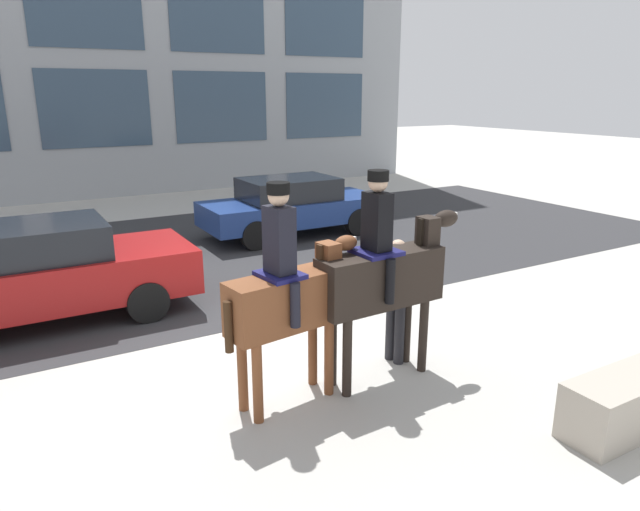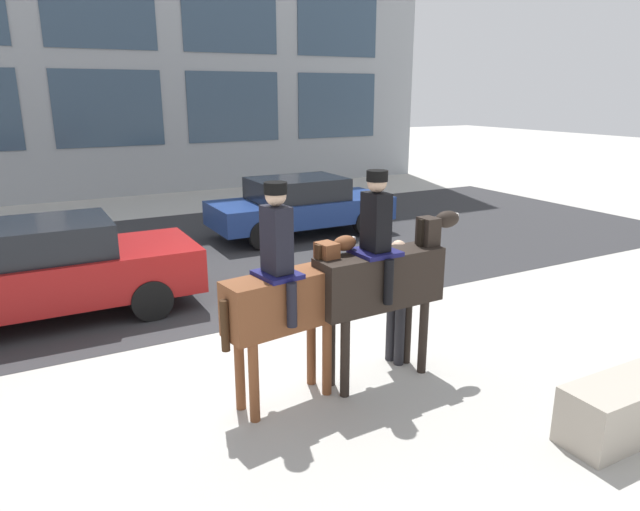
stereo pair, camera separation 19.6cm
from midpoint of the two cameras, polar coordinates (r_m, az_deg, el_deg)
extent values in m
plane|color=#B2AFA8|center=(8.29, -5.63, -8.13)|extent=(80.00, 80.00, 0.00)
cube|color=#2D2D30|center=(12.53, -14.69, -0.14)|extent=(24.00, 8.50, 0.01)
cube|color=#33475B|center=(19.99, -21.77, 13.47)|extent=(3.38, 0.02, 2.41)
cube|color=#33475B|center=(21.06, -10.03, 14.41)|extent=(3.38, 0.02, 2.41)
cube|color=#33475B|center=(22.86, 0.28, 14.75)|extent=(3.38, 0.02, 2.41)
cube|color=#33475B|center=(20.14, -22.71, 22.01)|extent=(3.38, 0.02, 2.41)
cube|color=#33475B|center=(21.20, -10.45, 22.55)|extent=(3.38, 0.02, 2.41)
cube|color=#33475B|center=(22.99, 0.30, 22.27)|extent=(3.38, 0.02, 2.41)
cube|color=brown|center=(6.18, -4.36, -4.65)|extent=(1.38, 0.62, 0.60)
cylinder|color=brown|center=(6.85, -1.57, -9.32)|extent=(0.11, 0.11, 0.90)
cylinder|color=brown|center=(6.63, 0.04, -10.22)|extent=(0.11, 0.11, 0.90)
cylinder|color=brown|center=(6.38, -8.65, -11.49)|extent=(0.11, 0.11, 0.90)
cylinder|color=brown|center=(6.15, -7.19, -12.58)|extent=(0.11, 0.11, 0.90)
cube|color=brown|center=(6.40, -0.06, -0.78)|extent=(0.23, 0.27, 0.47)
cube|color=#382314|center=(6.33, -0.91, -0.80)|extent=(0.05, 0.08, 0.43)
ellipsoid|color=brown|center=(6.51, 1.75, 1.26)|extent=(0.32, 0.24, 0.18)
cube|color=silver|center=(6.56, 2.34, 1.55)|extent=(0.11, 0.06, 0.07)
cylinder|color=#382314|center=(5.89, -10.09, -7.05)|extent=(0.09, 0.09, 0.55)
cube|color=#14144C|center=(6.04, -4.95, -1.94)|extent=(0.46, 0.53, 0.05)
cube|color=black|center=(5.94, -5.03, 1.57)|extent=(0.26, 0.35, 0.71)
sphere|color=#D1A889|center=(5.84, -5.14, 5.97)|extent=(0.22, 0.22, 0.22)
cylinder|color=black|center=(5.83, -5.16, 6.72)|extent=(0.24, 0.24, 0.12)
cylinder|color=black|center=(6.34, -6.23, -3.58)|extent=(0.11, 0.11, 0.48)
cylinder|color=black|center=(5.92, -3.45, -4.98)|extent=(0.11, 0.11, 0.48)
cube|color=black|center=(6.71, 5.26, -2.37)|extent=(1.61, 0.50, 0.65)
cylinder|color=black|center=(7.44, 7.92, -7.14)|extent=(0.11, 0.11, 0.95)
cylinder|color=black|center=(7.23, 9.50, -7.92)|extent=(0.11, 0.11, 0.95)
cylinder|color=black|center=(6.81, 0.39, -9.24)|extent=(0.11, 0.11, 0.95)
cylinder|color=black|center=(6.58, 1.86, -10.20)|extent=(0.11, 0.11, 0.95)
cube|color=black|center=(7.03, 9.89, 1.56)|extent=(0.21, 0.25, 0.57)
cube|color=black|center=(6.95, 9.16, 1.59)|extent=(0.04, 0.08, 0.51)
ellipsoid|color=black|center=(7.18, 11.72, 3.65)|extent=(0.36, 0.21, 0.21)
cube|color=silver|center=(7.25, 12.34, 3.89)|extent=(0.13, 0.06, 0.08)
cylinder|color=black|center=(6.29, -0.86, -4.60)|extent=(0.09, 0.09, 0.55)
cube|color=#14144C|center=(6.56, 4.78, 0.37)|extent=(0.50, 0.50, 0.05)
cube|color=black|center=(6.47, 4.85, 3.44)|extent=(0.23, 0.33, 0.66)
sphere|color=#D1A889|center=(6.39, 4.95, 7.29)|extent=(0.22, 0.22, 0.22)
cylinder|color=black|center=(6.38, 4.96, 7.97)|extent=(0.24, 0.24, 0.12)
cylinder|color=black|center=(6.85, 3.37, -1.37)|extent=(0.11, 0.11, 0.52)
cylinder|color=black|center=(6.44, 6.17, -2.58)|extent=(0.11, 0.11, 0.52)
cylinder|color=#232328|center=(7.39, 7.19, -7.58)|extent=(0.13, 0.13, 0.87)
cylinder|color=#232328|center=(7.50, 6.33, -7.20)|extent=(0.13, 0.13, 0.87)
cube|color=#232328|center=(7.19, 6.94, -2.14)|extent=(0.27, 0.42, 0.56)
sphere|color=#D1A889|center=(7.08, 7.05, 0.79)|extent=(0.20, 0.20, 0.20)
cube|color=#232328|center=(6.84, 6.37, -1.72)|extent=(0.56, 0.16, 0.09)
cone|color=orange|center=(6.62, 4.18, -2.28)|extent=(0.18, 0.07, 0.04)
cube|color=maroon|center=(9.59, -27.10, -2.22)|extent=(4.63, 1.75, 0.70)
cube|color=black|center=(9.44, -28.25, 1.16)|extent=(2.32, 1.54, 0.51)
cylinder|color=black|center=(9.09, -17.46, -4.42)|extent=(0.64, 0.21, 0.64)
cylinder|color=black|center=(10.60, -19.43, -1.71)|extent=(0.64, 0.21, 0.64)
cube|color=navy|center=(13.90, -3.12, 4.52)|extent=(4.39, 1.75, 0.56)
cube|color=black|center=(13.75, -3.56, 6.68)|extent=(2.19, 1.54, 0.52)
cylinder|color=black|center=(13.94, 3.41, 3.37)|extent=(0.66, 0.21, 0.66)
cylinder|color=black|center=(15.29, 0.08, 4.53)|extent=(0.66, 0.21, 0.66)
cylinder|color=black|center=(12.69, -6.93, 2.01)|extent=(0.66, 0.21, 0.66)
cylinder|color=black|center=(14.15, -9.51, 3.37)|extent=(0.66, 0.21, 0.66)
camera|label=1|loc=(0.10, -90.80, -0.23)|focal=32.00mm
camera|label=2|loc=(0.10, 89.20, 0.23)|focal=32.00mm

